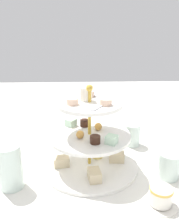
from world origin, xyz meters
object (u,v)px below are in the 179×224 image
Objects in this scene: tiered_serving_stand at (90,142)px; water_glass_tall_right at (10,167)px; butter_knife_left at (49,134)px; water_glass_short_left at (169,165)px; water_glass_mid_back at (132,135)px; teacup_with_saucer at (161,197)px.

tiered_serving_stand reaches higher than water_glass_tall_right.
water_glass_tall_right reaches higher than butter_knife_left.
water_glass_tall_right is at bearing 93.46° from water_glass_short_left.
water_glass_tall_right is 0.45m from water_glass_mid_back.
water_glass_mid_back is at bearing -49.41° from tiered_serving_stand.
tiered_serving_stand is 0.26m from teacup_with_saucer.
tiered_serving_stand reaches higher than water_glass_short_left.
butter_knife_left is 0.34m from water_glass_mid_back.
tiered_serving_stand is at bearing 42.27° from teacup_with_saucer.
teacup_with_saucer is at bearing -137.73° from tiered_serving_stand.
butter_knife_left is at bearing 33.37° from tiered_serving_stand.
water_glass_mid_back is at bearing -58.35° from water_glass_tall_right.
water_glass_tall_right is 0.75× the size of butter_knife_left.
teacup_with_saucer is at bearing 152.91° from water_glass_short_left.
water_glass_short_left is 0.13m from teacup_with_saucer.
water_glass_short_left is 0.87× the size of teacup_with_saucer.
tiered_serving_stand is 0.22m from water_glass_mid_back.
tiered_serving_stand is 0.30m from butter_knife_left.
tiered_serving_stand is at bearing 88.94° from butter_knife_left.
butter_knife_left is at bearing 72.58° from water_glass_mid_back.
tiered_serving_stand is 3.92× the size of water_glass_short_left.
water_glass_mid_back is (0.14, -0.16, -0.04)m from tiered_serving_stand.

